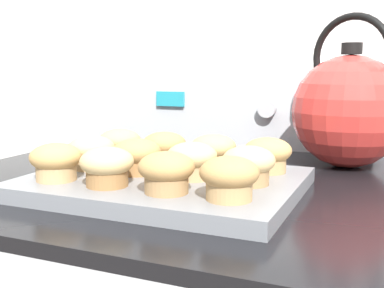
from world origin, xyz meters
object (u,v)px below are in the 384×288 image
Objects in this scene: muffin_r2_c1 at (164,147)px; muffin_r1_c3 at (249,164)px; muffin_r0_c1 at (107,166)px; muffin_r1_c2 at (192,160)px; muffin_r1_c0 at (92,152)px; muffin_r2_c0 at (120,143)px; muffin_r2_c3 at (268,154)px; muffin_r0_c0 at (56,161)px; tea_kettle at (349,109)px; muffin_r0_c3 at (229,177)px; muffin_pan at (165,183)px; muffin_r2_c2 at (213,150)px; muffin_r1_c1 at (137,155)px; muffin_r0_c2 at (166,171)px.

muffin_r1_c3 is at bearing -26.15° from muffin_r2_c1.
muffin_r0_c1 is 0.12m from muffin_r1_c2.
muffin_r0_c1 is at bearing -45.58° from muffin_r1_c0.
muffin_r2_c0 is 1.00× the size of muffin_r2_c3.
muffin_r0_c0 is 0.51m from tea_kettle.
muffin_r0_c3 is at bearing -0.03° from muffin_r0_c0.
muffin_r1_c2 is 1.00× the size of muffin_r1_c3.
muffin_pan is at bearing -63.33° from muffin_r2_c1.
muffin_r0_c3 is 0.17m from muffin_r2_c3.
muffin_r2_c3 is at bearing -0.67° from muffin_r2_c2.
muffin_r2_c3 is at bearing 44.22° from muffin_r1_c2.
muffin_r2_c0 is 1.00× the size of muffin_r2_c1.
muffin_r1_c2 is 0.19m from muffin_r2_c0.
muffin_r0_c1 is 1.00× the size of muffin_r1_c2.
muffin_pan is at bearing -179.69° from muffin_r1_c3.
muffin_r1_c3 is at bearing -0.25° from muffin_r1_c2.
muffin_r0_c1 is at bearing -179.87° from muffin_r0_c3.
muffin_r2_c2 is (0.08, 0.00, 0.00)m from muffin_r2_c1.
muffin_r1_c3 is at bearing -46.12° from muffin_r2_c2.
muffin_r2_c3 is (0.17, 0.09, 0.00)m from muffin_r1_c1.
muffin_r2_c0 and muffin_r2_c1 have the same top height.
muffin_r2_c0 is at bearing 179.82° from muffin_r2_c3.
muffin_r2_c0 is (-0.08, 0.09, 0.00)m from muffin_r1_c1.
muffin_r2_c2 is (-0.00, 0.17, 0.00)m from muffin_r0_c2.
muffin_r0_c2 is 0.41m from tea_kettle.
muffin_r1_c1 and muffin_r1_c3 have the same top height.
muffin_r2_c0 is at bearing 116.54° from muffin_r0_c1.
muffin_r2_c2 is 0.27m from tea_kettle.
muffin_r1_c1 is 1.00× the size of muffin_r2_c0.
tea_kettle reaches higher than muffin_r0_c2.
muffin_r0_c3 is 0.38m from tea_kettle.
muffin_r0_c1 and muffin_r0_c3 have the same top height.
muffin_r2_c1 is at bearing 116.67° from muffin_pan.
muffin_r1_c1 is at bearing 154.54° from muffin_r0_c3.
muffin_r2_c2 is (-0.08, 0.09, 0.00)m from muffin_r1_c3.
muffin_r1_c0 reaches higher than muffin_pan.
muffin_r2_c2 is at bearing 44.88° from muffin_r0_c0.
muffin_r2_c0 is at bearing 146.42° from muffin_r0_c3.
muffin_r0_c0 is (-0.13, -0.08, 0.04)m from muffin_pan.
muffin_pan is at bearing -178.58° from muffin_r1_c2.
muffin_r1_c0 is (-0.13, 0.00, 0.04)m from muffin_pan.
muffin_r1_c1 is at bearing -179.22° from muffin_pan.
muffin_r0_c2 is at bearing -62.74° from muffin_r2_c1.
muffin_r0_c0 is 0.24m from muffin_r2_c2.
tea_kettle reaches higher than muffin_r0_c0.
muffin_r2_c1 is at bearing 153.85° from muffin_r1_c3.
muffin_r0_c1 is 0.46m from tea_kettle.
muffin_r2_c3 is (0.00, 0.08, 0.00)m from muffin_r1_c3.
muffin_r1_c2 is at bearing 90.96° from muffin_r0_c2.
muffin_r1_c2 is 1.00× the size of muffin_r2_c0.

